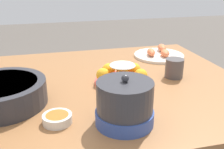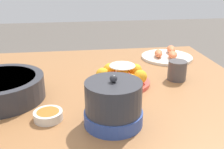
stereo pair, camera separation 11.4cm
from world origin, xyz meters
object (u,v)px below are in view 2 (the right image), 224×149
seafood_platter (167,56)px  sauce_bowl (48,115)px  warming_pot (114,104)px  cake_plate (122,76)px  dining_table (102,101)px  cup_near (177,70)px  serving_bowl (0,88)px

seafood_platter → sauce_bowl: bearing=43.8°
warming_pot → cake_plate: bearing=-104.6°
dining_table → sauce_bowl: 0.38m
dining_table → cup_near: size_ratio=14.41×
cake_plate → serving_bowl: 0.49m
dining_table → serving_bowl: size_ratio=3.87×
cake_plate → serving_bowl: bearing=9.4°
dining_table → cup_near: cup_near is taller
serving_bowl → warming_pot: size_ratio=1.74×
serving_bowl → cup_near: (-0.74, -0.09, -0.00)m
sauce_bowl → cup_near: 0.61m
cake_plate → serving_bowl: cake_plate is taller
cake_plate → warming_pot: size_ratio=1.28×
sauce_bowl → cup_near: bearing=-153.5°
seafood_platter → serving_bowl: bearing=26.9°
serving_bowl → warming_pot: (-0.40, 0.23, 0.02)m
dining_table → sauce_bowl: sauce_bowl is taller
serving_bowl → seafood_platter: bearing=-153.1°
warming_pot → seafood_platter: bearing=-121.9°
cake_plate → serving_bowl: (0.49, 0.08, 0.01)m
dining_table → cup_near: bearing=176.7°
sauce_bowl → serving_bowl: bearing=-43.2°
sauce_bowl → seafood_platter: (-0.61, -0.59, -0.00)m
cup_near → warming_pot: warming_pot is taller
warming_pot → serving_bowl: bearing=-30.0°
cup_near → seafood_platter: bearing=-101.5°
serving_bowl → warming_pot: bearing=150.0°
seafood_platter → warming_pot: size_ratio=1.51×
dining_table → warming_pot: size_ratio=6.73×
sauce_bowl → cake_plate: bearing=-138.6°
sauce_bowl → cup_near: (-0.55, -0.27, 0.03)m
warming_pot → sauce_bowl: bearing=-14.3°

